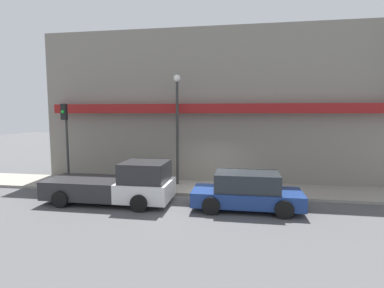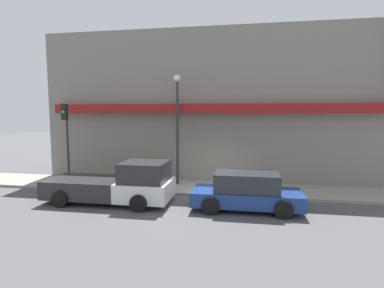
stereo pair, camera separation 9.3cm
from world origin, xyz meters
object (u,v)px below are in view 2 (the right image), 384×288
at_px(pickup_truck, 118,184).
at_px(parked_car, 246,191).
at_px(street_lamp, 177,117).
at_px(traffic_light, 66,130).
at_px(fire_hydrant, 236,185).

relative_size(pickup_truck, parked_car, 1.25).
bearing_deg(pickup_truck, street_lamp, 59.06).
height_order(pickup_truck, parked_car, pickup_truck).
relative_size(pickup_truck, traffic_light, 1.30).
distance_m(parked_car, street_lamp, 5.60).
relative_size(pickup_truck, fire_hydrant, 8.74).
distance_m(pickup_truck, fire_hydrant, 5.52).
bearing_deg(street_lamp, traffic_light, -168.56).
relative_size(parked_car, traffic_light, 1.04).
relative_size(parked_car, fire_hydrant, 6.97).
distance_m(parked_car, fire_hydrant, 2.33).
xyz_separation_m(parked_car, fire_hydrant, (-0.44, 2.27, -0.29)).
relative_size(parked_car, street_lamp, 0.77).
bearing_deg(traffic_light, street_lamp, 11.44).
distance_m(pickup_truck, street_lamp, 4.72).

